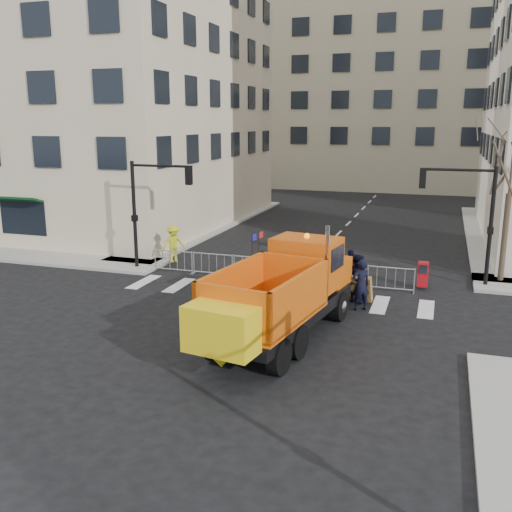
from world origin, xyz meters
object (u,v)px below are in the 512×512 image
(cop_b, at_px, (357,278))
(cop_a, at_px, (361,285))
(cop_c, at_px, (351,271))
(worker, at_px, (174,244))
(plow_truck, at_px, (281,293))
(newspaper_box, at_px, (423,274))

(cop_b, bearing_deg, cop_a, 132.50)
(cop_c, relative_size, worker, 0.99)
(cop_c, bearing_deg, cop_a, 73.41)
(plow_truck, bearing_deg, worker, 53.08)
(cop_b, xyz_separation_m, worker, (-9.94, 3.35, 0.10))
(worker, xyz_separation_m, newspaper_box, (12.45, -0.66, -0.41))
(newspaper_box, bearing_deg, cop_b, -135.31)
(plow_truck, height_order, newspaper_box, plow_truck)
(cop_b, distance_m, worker, 10.49)
(worker, height_order, newspaper_box, worker)
(cop_b, height_order, cop_c, cop_b)
(cop_b, height_order, worker, worker)
(cop_a, bearing_deg, cop_b, -106.11)
(cop_a, xyz_separation_m, worker, (-10.24, 4.35, 0.09))
(worker, bearing_deg, cop_a, -66.73)
(plow_truck, xyz_separation_m, cop_a, (2.08, 4.12, -0.68))
(worker, bearing_deg, cop_b, -62.35)
(cop_a, height_order, cop_c, cop_a)
(cop_c, bearing_deg, plow_truck, 43.66)
(cop_c, bearing_deg, newspaper_box, 169.99)
(cop_b, relative_size, worker, 1.06)
(plow_truck, xyz_separation_m, cop_b, (1.78, 5.12, -0.69))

